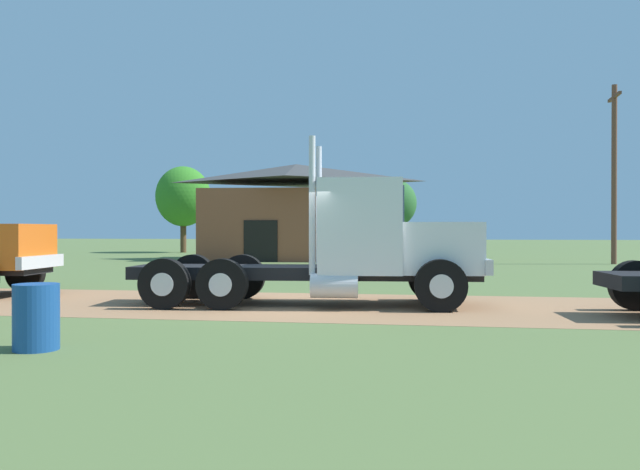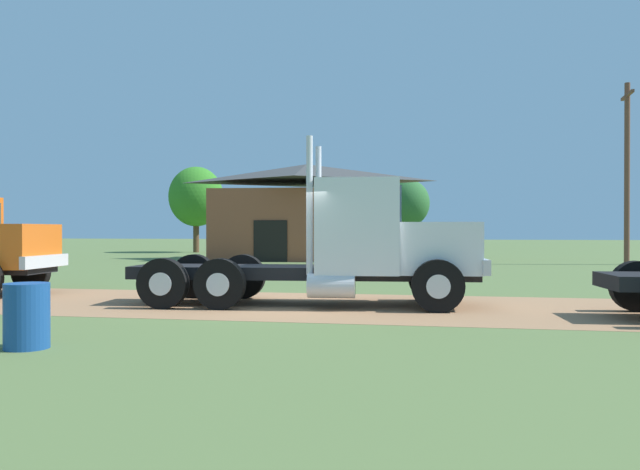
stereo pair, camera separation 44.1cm
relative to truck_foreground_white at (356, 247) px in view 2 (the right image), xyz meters
The scene contains 8 objects.
ground_plane 2.17m from the truck_foreground_white, behind, with size 200.00×200.00×0.00m, color #586D3B.
dirt_track 2.16m from the truck_foreground_white, behind, with size 120.00×5.41×0.01m, color #9E724D.
truck_foreground_white is the anchor object (origin of this frame).
steel_barrel 7.34m from the truck_foreground_white, 122.66° to the right, with size 0.63×0.63×0.93m, color #19478C.
shed_building 22.63m from the truck_foreground_white, 104.63° to the left, with size 10.91×7.18×5.45m.
utility_pole_near 22.40m from the truck_foreground_white, 60.83° to the left, with size 0.26×2.20×8.86m.
tree_left 35.62m from the truck_foreground_white, 117.18° to the left, with size 4.08×4.08×6.43m.
tree_mid 39.47m from the truck_foreground_white, 91.16° to the left, with size 3.51×3.51×5.84m.
Camera 2 is at (3.60, -14.21, 1.70)m, focal length 36.36 mm.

